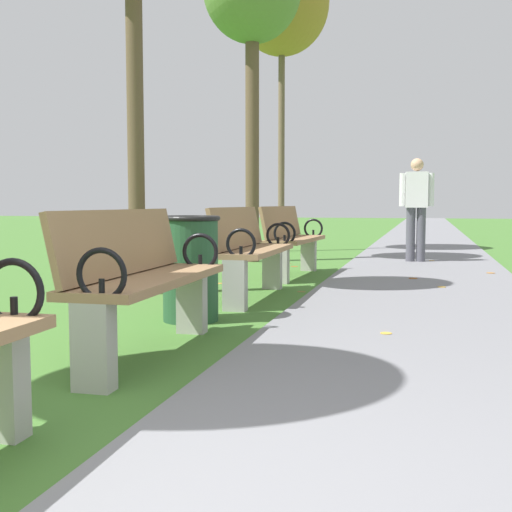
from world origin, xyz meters
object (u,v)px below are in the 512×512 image
(park_bench_4, at_px, (292,239))
(park_bench_2, at_px, (143,278))
(tree_4, at_px, (282,4))
(park_bench_3, at_px, (251,250))
(trash_bin, at_px, (191,268))
(pedestrian_walking, at_px, (416,204))

(park_bench_4, bearing_deg, park_bench_2, -90.00)
(tree_4, bearing_deg, park_bench_4, -75.57)
(park_bench_3, bearing_deg, park_bench_2, -90.00)
(trash_bin, bearing_deg, tree_4, 97.13)
(park_bench_3, distance_m, trash_bin, 1.28)
(trash_bin, bearing_deg, park_bench_4, 87.41)
(park_bench_3, relative_size, trash_bin, 1.91)
(park_bench_2, relative_size, pedestrian_walking, 0.99)
(pedestrian_walking, bearing_deg, trash_bin, -106.31)
(park_bench_3, bearing_deg, tree_4, 99.91)
(park_bench_2, height_order, pedestrian_walking, pedestrian_walking)
(park_bench_2, bearing_deg, trash_bin, 97.00)
(park_bench_3, xyz_separation_m, tree_4, (-1.08, 6.18, 4.23))
(park_bench_3, height_order, park_bench_4, same)
(tree_4, bearing_deg, park_bench_2, -82.88)
(park_bench_2, bearing_deg, pedestrian_walking, 77.60)
(trash_bin, bearing_deg, park_bench_3, 83.38)
(park_bench_3, distance_m, park_bench_4, 1.98)
(pedestrian_walking, xyz_separation_m, trash_bin, (-1.65, -5.65, -0.50))
(park_bench_2, height_order, park_bench_4, same)
(park_bench_4, relative_size, pedestrian_walking, 1.00)
(tree_4, xyz_separation_m, trash_bin, (0.93, -7.45, -4.29))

